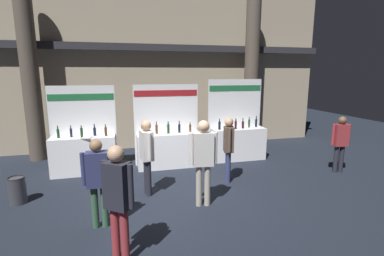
# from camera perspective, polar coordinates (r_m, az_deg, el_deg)

# --- Properties ---
(ground_plane) EXTENTS (26.90, 26.90, 0.00)m
(ground_plane) POSITION_cam_1_polar(r_m,az_deg,el_deg) (6.57, -3.77, -13.82)
(ground_plane) COLOR black
(hall_colonnade) EXTENTS (13.45, 1.18, 6.63)m
(hall_colonnade) POSITION_cam_1_polar(r_m,az_deg,el_deg) (10.55, -8.77, 13.60)
(hall_colonnade) COLOR tan
(hall_colonnade) RESTS_ON ground_plane
(exhibitor_booth_0) EXTENTS (1.79, 0.72, 2.43)m
(exhibitor_booth_0) POSITION_cam_1_polar(r_m,az_deg,el_deg) (8.42, -21.01, -4.39)
(exhibitor_booth_0) COLOR white
(exhibitor_booth_0) RESTS_ON ground_plane
(exhibitor_booth_1) EXTENTS (1.94, 0.66, 2.43)m
(exhibitor_booth_1) POSITION_cam_1_polar(r_m,az_deg,el_deg) (8.45, -4.77, -3.68)
(exhibitor_booth_1) COLOR white
(exhibitor_booth_1) RESTS_ON ground_plane
(exhibitor_booth_2) EXTENTS (1.82, 0.66, 2.57)m
(exhibitor_booth_2) POSITION_cam_1_polar(r_m,az_deg,el_deg) (9.26, 9.15, -2.36)
(exhibitor_booth_2) COLOR white
(exhibitor_booth_2) RESTS_ON ground_plane
(trash_bin) EXTENTS (0.35, 0.35, 0.59)m
(trash_bin) POSITION_cam_1_polar(r_m,az_deg,el_deg) (7.22, -31.85, -10.64)
(trash_bin) COLOR #38383D
(trash_bin) RESTS_ON ground_plane
(visitor_0) EXTENTS (0.58, 0.25, 1.83)m
(visitor_0) POSITION_cam_1_polar(r_m,az_deg,el_deg) (5.81, 2.31, -5.59)
(visitor_0) COLOR #ADA393
(visitor_0) RESTS_ON ground_plane
(visitor_1) EXTENTS (0.54, 0.27, 1.60)m
(visitor_1) POSITION_cam_1_polar(r_m,az_deg,el_deg) (8.85, 27.84, -2.13)
(visitor_1) COLOR #23232D
(visitor_1) RESTS_ON ground_plane
(visitor_3) EXTENTS (0.31, 0.47, 1.67)m
(visitor_3) POSITION_cam_1_polar(r_m,az_deg,el_deg) (7.19, 7.39, -3.37)
(visitor_3) COLOR navy
(visitor_3) RESTS_ON ground_plane
(visitor_4) EXTENTS (0.30, 0.54, 1.73)m
(visitor_4) POSITION_cam_1_polar(r_m,az_deg,el_deg) (6.44, -9.14, -4.62)
(visitor_4) COLOR #23232D
(visitor_4) RESTS_ON ground_plane
(visitor_5) EXTENTS (0.55, 0.26, 1.64)m
(visitor_5) POSITION_cam_1_polar(r_m,az_deg,el_deg) (5.31, -18.53, -9.17)
(visitor_5) COLOR #33563D
(visitor_5) RESTS_ON ground_plane
(visitor_6) EXTENTS (0.44, 0.41, 1.78)m
(visitor_6) POSITION_cam_1_polar(r_m,az_deg,el_deg) (4.25, -14.74, -12.81)
(visitor_6) COLOR maroon
(visitor_6) RESTS_ON ground_plane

